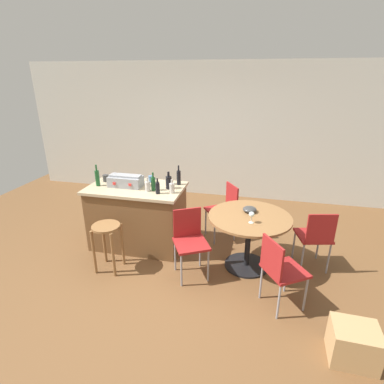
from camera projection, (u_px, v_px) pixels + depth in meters
name	position (u px, v px, depth m)	size (l,w,h in m)	color
ground_plane	(173.00, 270.00, 4.03)	(8.80, 8.80, 0.00)	brown
back_wall	(212.00, 132.00, 6.15)	(8.00, 0.10, 2.70)	beige
kitchen_island	(138.00, 216.00, 4.48)	(1.37, 0.79, 0.93)	brown
wooden_stool	(107.00, 237.00, 3.88)	(0.36, 0.36, 0.65)	olive
dining_table	(249.00, 228.00, 3.90)	(1.06, 1.06, 0.75)	black
folding_chair_near	(190.00, 238.00, 3.79)	(0.54, 0.54, 0.86)	maroon
folding_chair_far	(280.00, 268.00, 3.22)	(0.55, 0.55, 0.85)	maroon
folding_chair_left	(316.00, 235.00, 3.86)	(0.48, 0.48, 0.86)	maroon
folding_chair_right	(225.00, 207.00, 4.68)	(0.55, 0.55, 0.86)	maroon
toolbox	(126.00, 181.00, 4.31)	(0.47, 0.25, 0.17)	gray
bottle_0	(158.00, 188.00, 4.04)	(0.06, 0.06, 0.22)	black
bottle_1	(179.00, 177.00, 4.37)	(0.06, 0.06, 0.29)	black
bottle_2	(169.00, 182.00, 4.22)	(0.08, 0.08, 0.24)	black
bottle_3	(97.00, 178.00, 4.32)	(0.06, 0.06, 0.31)	#194C23
bottle_4	(153.00, 183.00, 4.15)	(0.06, 0.06, 0.26)	#194C23
bottle_5	(172.00, 188.00, 4.07)	(0.07, 0.07, 0.19)	#B7B2AD
bottle_6	(148.00, 186.00, 4.13)	(0.07, 0.07, 0.19)	#B7B2AD
cup_0	(151.00, 179.00, 4.49)	(0.11, 0.08, 0.10)	#4C7099
cup_1	(106.00, 178.00, 4.52)	(0.12, 0.09, 0.10)	#383838
cup_2	(168.00, 181.00, 4.40)	(0.12, 0.08, 0.11)	tan
wine_glass	(252.00, 215.00, 3.63)	(0.07, 0.07, 0.14)	silver
serving_bowl	(250.00, 209.00, 3.94)	(0.18, 0.18, 0.07)	#383838
cardboard_box	(354.00, 344.00, 2.70)	(0.40, 0.34, 0.35)	tan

